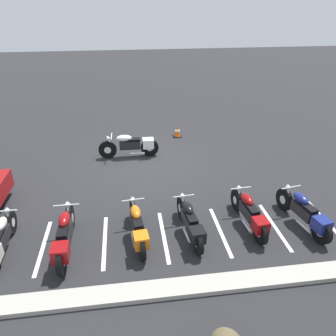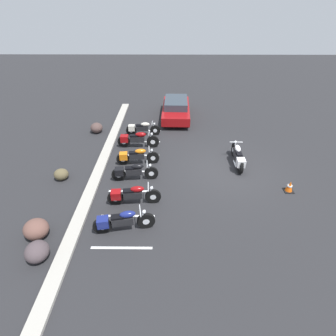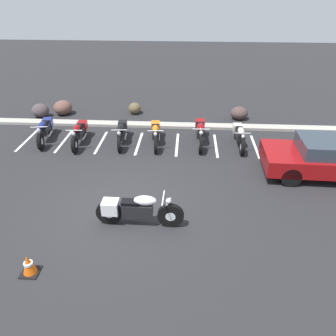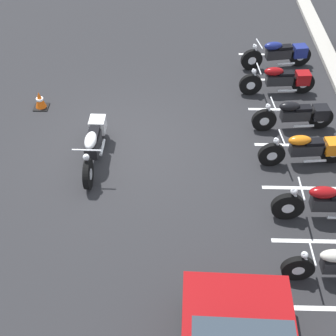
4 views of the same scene
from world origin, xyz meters
The scene contains 22 objects.
ground centered at (0.00, 0.00, 0.00)m, with size 60.00×60.00×0.00m, color #262628.
motorcycle_white_featured centered at (0.48, -0.59, 0.49)m, with size 2.34×0.66×0.92m.
parked_bike_0 centered at (-3.99, 4.53, 0.47)m, with size 0.75×2.21×0.87m.
parked_bike_1 centered at (-2.51, 4.34, 0.45)m, with size 0.61×2.17×0.85m.
parked_bike_2 centered at (-0.84, 4.50, 0.45)m, with size 0.61×2.14×0.84m.
parked_bike_3 centered at (0.53, 4.50, 0.45)m, with size 0.62×2.15×0.84m.
parked_bike_4 centered at (2.30, 4.67, 0.48)m, with size 0.65×2.31×0.91m.
parked_bike_5 centered at (3.83, 4.53, 0.44)m, with size 0.59×2.09×0.82m.
car_red centered at (6.54, 2.38, 0.68)m, with size 4.35×1.91×1.29m.
concrete_curb centered at (0.00, 6.24, 0.06)m, with size 18.00×0.50×0.12m, color #A8A399.
landscape_rock_0 centered at (4.19, 7.35, 0.30)m, with size 0.81×0.74×0.60m, color #4B3835.
landscape_rock_1 centered at (-5.23, 7.03, 0.33)m, with size 0.75×0.80×0.66m, color #483C40.
landscape_rock_2 centered at (-4.28, 7.46, 0.34)m, with size 0.89×0.84×0.69m, color brown.
landscape_rock_3 centered at (-0.83, 7.81, 0.27)m, with size 0.60×0.65×0.53m, color brown.
traffic_cone centered at (-1.63, -2.42, 0.23)m, with size 0.40×0.40×0.51m.
stall_line_0 centered at (-4.79, 4.42, 0.00)m, with size 0.10×2.10×0.00m, color white.
stall_line_1 centered at (-3.24, 4.42, 0.00)m, with size 0.10×2.10×0.00m, color white.
stall_line_2 centered at (-1.70, 4.42, 0.00)m, with size 0.10×2.10×0.00m, color white.
stall_line_3 centered at (-0.15, 4.42, 0.00)m, with size 0.10×2.10×0.00m, color white.
stall_line_4 centered at (1.39, 4.42, 0.00)m, with size 0.10×2.10×0.00m, color white.
stall_line_5 centered at (2.94, 4.42, 0.00)m, with size 0.10×2.10×0.00m, color white.
stall_line_6 centered at (4.48, 4.42, 0.00)m, with size 0.10×2.10×0.00m, color white.
Camera 2 is at (-10.70, 2.79, 7.17)m, focal length 28.00 mm.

